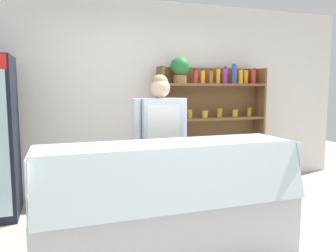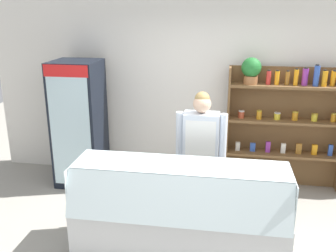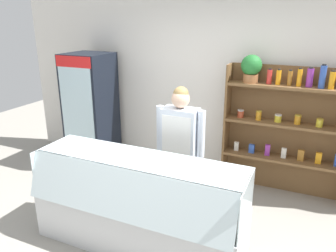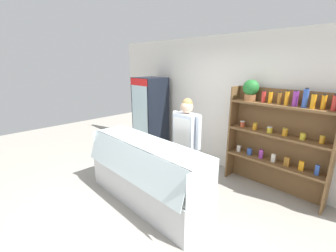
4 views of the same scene
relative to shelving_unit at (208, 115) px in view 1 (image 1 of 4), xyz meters
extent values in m
cube|color=white|center=(-0.98, 0.24, 0.27)|extent=(6.80, 0.10, 2.70)
cylinder|color=silver|center=(-2.69, -0.56, -0.73)|extent=(0.05, 0.05, 0.19)
cube|color=brown|center=(0.06, 0.09, -0.19)|extent=(1.63, 0.02, 1.77)
cube|color=brown|center=(-0.74, -0.05, -0.19)|extent=(0.03, 0.28, 1.77)
cube|color=brown|center=(0.86, -0.05, -0.19)|extent=(0.03, 0.28, 1.77)
cube|color=brown|center=(0.06, -0.05, -0.55)|extent=(1.57, 0.28, 0.04)
cube|color=brown|center=(0.06, -0.05, -0.05)|extent=(1.57, 0.28, 0.04)
cube|color=brown|center=(0.06, -0.05, 0.44)|extent=(1.57, 0.28, 0.04)
cylinder|color=#996038|center=(-0.46, -0.05, 0.51)|extent=(0.19, 0.19, 0.11)
sphere|color=#226E2D|center=(-0.46, -0.05, 0.69)|extent=(0.27, 0.27, 0.27)
cylinder|color=red|center=(-0.23, -0.05, 0.55)|extent=(0.06, 0.06, 0.18)
cylinder|color=black|center=(-0.23, -0.05, 0.65)|extent=(0.04, 0.04, 0.02)
cylinder|color=orange|center=(-0.11, -0.05, 0.55)|extent=(0.06, 0.06, 0.18)
cylinder|color=black|center=(-0.11, -0.05, 0.65)|extent=(0.04, 0.04, 0.02)
cylinder|color=#9E6623|center=(0.02, -0.05, 0.55)|extent=(0.06, 0.06, 0.18)
cylinder|color=black|center=(0.02, -0.05, 0.65)|extent=(0.04, 0.04, 0.02)
cylinder|color=orange|center=(0.13, -0.05, 0.57)|extent=(0.06, 0.06, 0.21)
cylinder|color=black|center=(0.13, -0.05, 0.68)|extent=(0.04, 0.04, 0.02)
cylinder|color=purple|center=(0.25, -0.04, 0.57)|extent=(0.08, 0.08, 0.23)
cylinder|color=black|center=(0.25, -0.05, 0.69)|extent=(0.05, 0.05, 0.02)
cylinder|color=#3356B2|center=(0.39, -0.06, 0.59)|extent=(0.07, 0.07, 0.27)
cylinder|color=black|center=(0.39, -0.05, 0.74)|extent=(0.05, 0.05, 0.02)
cylinder|color=orange|center=(0.50, -0.07, 0.56)|extent=(0.07, 0.07, 0.20)
cylinder|color=black|center=(0.50, -0.05, 0.67)|extent=(0.04, 0.04, 0.02)
cylinder|color=orange|center=(0.61, -0.02, 0.56)|extent=(0.06, 0.06, 0.20)
cylinder|color=black|center=(0.61, -0.05, 0.67)|extent=(0.04, 0.04, 0.02)
cylinder|color=red|center=(0.75, -0.02, 0.57)|extent=(0.08, 0.08, 0.21)
cylinder|color=black|center=(0.75, -0.05, 0.68)|extent=(0.05, 0.05, 0.02)
cylinder|color=#BF4C2D|center=(-0.56, -0.04, 0.01)|extent=(0.09, 0.09, 0.10)
cylinder|color=silver|center=(-0.56, -0.05, 0.07)|extent=(0.09, 0.09, 0.01)
cylinder|color=orange|center=(-0.31, -0.06, 0.02)|extent=(0.07, 0.07, 0.11)
cylinder|color=gold|center=(-0.31, -0.05, 0.08)|extent=(0.07, 0.07, 0.01)
cylinder|color=yellow|center=(-0.07, -0.04, 0.01)|extent=(0.09, 0.09, 0.09)
cylinder|color=silver|center=(-0.07, -0.05, 0.06)|extent=(0.09, 0.09, 0.01)
cylinder|color=orange|center=(0.17, -0.04, 0.02)|extent=(0.08, 0.08, 0.11)
cylinder|color=gold|center=(0.17, -0.05, 0.08)|extent=(0.08, 0.08, 0.01)
cylinder|color=yellow|center=(0.43, -0.04, 0.01)|extent=(0.08, 0.08, 0.10)
cylinder|color=gold|center=(0.43, -0.05, 0.07)|extent=(0.08, 0.08, 0.01)
cylinder|color=orange|center=(0.68, -0.03, 0.02)|extent=(0.07, 0.07, 0.11)
cylinder|color=gold|center=(0.68, -0.05, 0.08)|extent=(0.07, 0.07, 0.01)
cube|color=silver|center=(-0.58, -0.05, -0.47)|extent=(0.06, 0.04, 0.13)
cube|color=#3356B2|center=(-0.37, -0.05, -0.47)|extent=(0.08, 0.04, 0.12)
cube|color=purple|center=(-0.16, -0.05, -0.45)|extent=(0.07, 0.04, 0.16)
cube|color=silver|center=(0.06, -0.05, -0.46)|extent=(0.06, 0.04, 0.14)
cube|color=#9E6623|center=(0.27, -0.05, -0.45)|extent=(0.08, 0.04, 0.15)
cube|color=orange|center=(0.48, -0.05, -0.46)|extent=(0.07, 0.04, 0.15)
cube|color=#3356B2|center=(0.70, -0.05, -0.45)|extent=(0.06, 0.04, 0.16)
cube|color=silver|center=(-1.21, -1.78, -0.80)|extent=(2.23, 0.67, 0.55)
cube|color=white|center=(-1.21, -1.78, -0.51)|extent=(2.17, 0.61, 0.03)
cube|color=silver|center=(-1.21, -2.10, -0.30)|extent=(2.19, 0.16, 0.47)
cube|color=silver|center=(-1.21, -1.73, -0.08)|extent=(2.19, 0.51, 0.01)
cube|color=silver|center=(-2.32, -1.78, -0.30)|extent=(0.01, 0.63, 0.45)
cube|color=silver|center=(-0.11, -1.78, -0.30)|extent=(0.01, 0.63, 0.45)
cube|color=beige|center=(-2.14, -1.70, -0.47)|extent=(0.16, 0.13, 0.05)
cube|color=white|center=(-2.14, -1.90, -0.47)|extent=(0.05, 0.03, 0.02)
cube|color=tan|center=(-1.87, -1.70, -0.47)|extent=(0.16, 0.12, 0.05)
cube|color=white|center=(-1.87, -1.90, -0.47)|extent=(0.05, 0.03, 0.02)
cube|color=tan|center=(-1.61, -1.70, -0.46)|extent=(0.16, 0.11, 0.06)
cube|color=white|center=(-1.61, -1.90, -0.47)|extent=(0.05, 0.03, 0.02)
cube|color=tan|center=(-1.34, -1.70, -0.46)|extent=(0.16, 0.12, 0.06)
cube|color=white|center=(-1.34, -1.90, -0.47)|extent=(0.05, 0.03, 0.02)
cube|color=beige|center=(-1.08, -1.70, -0.47)|extent=(0.17, 0.15, 0.05)
cube|color=white|center=(-1.08, -1.90, -0.47)|extent=(0.05, 0.03, 0.02)
cube|color=tan|center=(-0.82, -1.70, -0.47)|extent=(0.16, 0.14, 0.05)
cube|color=white|center=(-0.82, -1.90, -0.47)|extent=(0.05, 0.03, 0.02)
cube|color=beige|center=(-0.55, -1.70, -0.47)|extent=(0.17, 0.14, 0.05)
cube|color=white|center=(-0.55, -1.90, -0.47)|extent=(0.05, 0.03, 0.02)
cube|color=tan|center=(-0.29, -1.70, -0.47)|extent=(0.16, 0.14, 0.04)
cube|color=white|center=(-0.29, -1.90, -0.47)|extent=(0.05, 0.03, 0.02)
cylinder|color=tan|center=(-2.15, -1.88, -0.42)|extent=(0.19, 0.15, 0.14)
cylinder|color=tan|center=(-1.93, -1.88, -0.43)|extent=(0.17, 0.15, 0.12)
cylinder|color=white|center=(-0.65, -1.86, -0.40)|extent=(0.07, 0.07, 0.19)
cylinder|color=white|center=(-0.55, -1.86, -0.38)|extent=(0.07, 0.07, 0.22)
cylinder|color=#4C4233|center=(-1.15, -1.02, -0.70)|extent=(0.13, 0.13, 0.75)
cylinder|color=#4C4233|center=(-0.96, -1.02, -0.70)|extent=(0.13, 0.13, 0.75)
cube|color=silver|center=(-1.06, -1.02, -0.02)|extent=(0.42, 0.24, 0.62)
cube|color=white|center=(-1.06, -1.15, -0.35)|extent=(0.35, 0.01, 1.15)
cylinder|color=silver|center=(-1.31, -1.02, 0.01)|extent=(0.09, 0.09, 0.56)
cylinder|color=silver|center=(-0.80, -1.02, 0.01)|extent=(0.09, 0.09, 0.56)
sphere|color=#D8AD8E|center=(-1.06, -1.02, 0.40)|extent=(0.21, 0.21, 0.21)
sphere|color=#997A47|center=(-1.06, -1.01, 0.45)|extent=(0.18, 0.18, 0.18)
camera|label=1|loc=(-2.10, -4.37, 0.40)|focal=35.00mm
camera|label=2|loc=(-0.78, -5.24, 1.46)|focal=40.00mm
camera|label=3|loc=(0.30, -4.38, 1.29)|focal=35.00mm
camera|label=4|loc=(1.33, -3.77, 1.10)|focal=24.00mm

